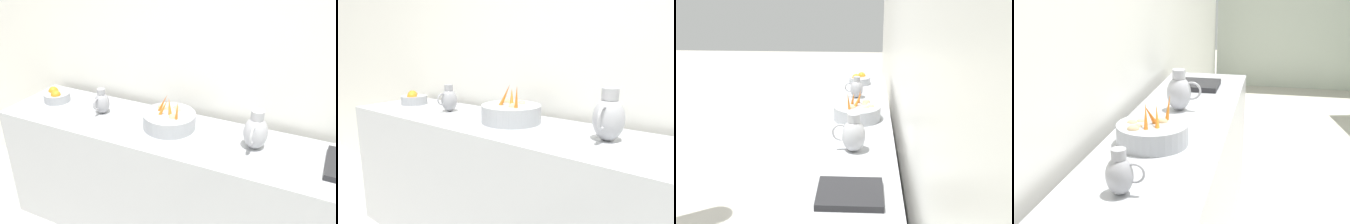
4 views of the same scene
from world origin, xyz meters
TOP-DOWN VIEW (x-y plane):
  - tile_wall_left at (-1.95, 0.24)m, footprint 0.10×8.04m
  - prep_counter at (-1.54, -0.26)m, footprint 0.61×2.85m
  - vegetable_colander at (-1.58, -0.45)m, footprint 0.36×0.36m
  - orange_bowl at (-1.58, -1.44)m, footprint 0.20×0.20m
  - metal_pitcher_tall at (-1.57, 0.14)m, footprint 0.21×0.15m
  - metal_pitcher_short at (-1.56, -0.99)m, footprint 0.16×0.11m

SIDE VIEW (x-z plane):
  - prep_counter at x=-1.54m, z-range 0.00..0.93m
  - orange_bowl at x=-1.58m, z-range 0.92..1.02m
  - vegetable_colander at x=-1.58m, z-range 0.87..1.10m
  - metal_pitcher_short at x=-1.56m, z-range 0.92..1.11m
  - metal_pitcher_tall at x=-1.57m, z-range 0.92..1.17m
  - tile_wall_left at x=-1.95m, z-range 0.00..3.00m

